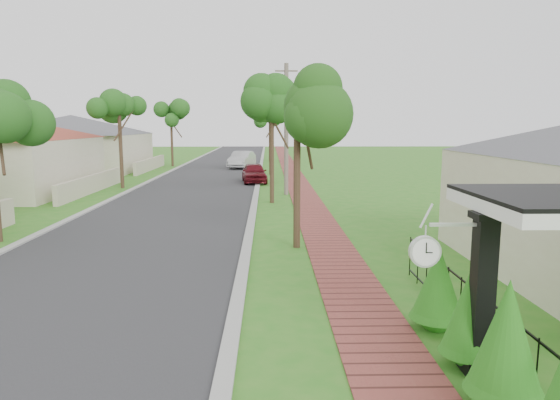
# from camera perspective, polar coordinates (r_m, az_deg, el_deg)

# --- Properties ---
(ground) EXTENTS (160.00, 160.00, 0.00)m
(ground) POSITION_cam_1_polar(r_m,az_deg,el_deg) (9.09, -9.99, -16.17)
(ground) COLOR #2C761C
(ground) RESTS_ON ground
(road) EXTENTS (7.00, 120.00, 0.02)m
(road) POSITION_cam_1_polar(r_m,az_deg,el_deg) (28.74, -10.00, 0.89)
(road) COLOR #28282B
(road) RESTS_ON ground
(kerb_right) EXTENTS (0.30, 120.00, 0.10)m
(kerb_right) POSITION_cam_1_polar(r_m,az_deg,el_deg) (28.42, -2.70, 0.93)
(kerb_right) COLOR #9E9E99
(kerb_right) RESTS_ON ground
(kerb_left) EXTENTS (0.30, 120.00, 0.10)m
(kerb_left) POSITION_cam_1_polar(r_m,az_deg,el_deg) (29.51, -17.02, 0.84)
(kerb_left) COLOR #9E9E99
(kerb_left) RESTS_ON ground
(sidewalk) EXTENTS (1.50, 120.00, 0.03)m
(sidewalk) POSITION_cam_1_polar(r_m,az_deg,el_deg) (28.48, 2.54, 0.94)
(sidewalk) COLOR brown
(sidewalk) RESTS_ON ground
(porch_post) EXTENTS (0.48, 0.48, 2.52)m
(porch_post) POSITION_cam_1_polar(r_m,az_deg,el_deg) (8.29, 22.06, -10.83)
(porch_post) COLOR black
(porch_post) RESTS_ON ground
(picket_fence) EXTENTS (0.03, 8.02, 1.00)m
(picket_fence) POSITION_cam_1_polar(r_m,az_deg,el_deg) (9.48, 21.41, -12.10)
(picket_fence) COLOR black
(picket_fence) RESTS_ON ground
(street_trees) EXTENTS (10.70, 37.65, 5.89)m
(street_trees) POSITION_cam_1_polar(r_m,az_deg,el_deg) (35.26, -8.31, 9.72)
(street_trees) COLOR #382619
(street_trees) RESTS_ON ground
(hedge_row) EXTENTS (0.90, 4.97, 2.06)m
(hedge_row) POSITION_cam_1_polar(r_m,az_deg,el_deg) (7.95, 22.61, -13.63)
(hedge_row) COLOR #1F6714
(hedge_row) RESTS_ON ground
(far_house_grey) EXTENTS (15.56, 15.56, 4.60)m
(far_house_grey) POSITION_cam_1_polar(r_m,az_deg,el_deg) (45.22, -22.61, 6.11)
(far_house_grey) COLOR beige
(far_house_grey) RESTS_ON ground
(parked_car_red) EXTENTS (1.88, 3.91, 1.29)m
(parked_car_red) POSITION_cam_1_polar(r_m,az_deg,el_deg) (32.92, -2.96, 3.10)
(parked_car_red) COLOR #570D14
(parked_car_red) RESTS_ON ground
(parked_car_white) EXTENTS (2.42, 4.67, 1.47)m
(parked_car_white) POSITION_cam_1_polar(r_m,az_deg,el_deg) (44.17, -4.38, 4.61)
(parked_car_white) COLOR #B8B9BB
(parked_car_white) RESTS_ON ground
(near_tree) EXTENTS (2.07, 2.07, 5.31)m
(near_tree) POSITION_cam_1_polar(r_m,az_deg,el_deg) (15.19, 1.99, 10.25)
(near_tree) COLOR #382619
(near_tree) RESTS_ON ground
(utility_pole) EXTENTS (1.20, 0.24, 7.00)m
(utility_pole) POSITION_cam_1_polar(r_m,az_deg,el_deg) (27.06, 0.72, 8.11)
(utility_pole) COLOR #75655B
(utility_pole) RESTS_ON ground
(station_clock) EXTENTS (1.08, 0.13, 0.67)m
(station_clock) POSITION_cam_1_polar(r_m,az_deg,el_deg) (7.77, 16.45, -5.45)
(station_clock) COLOR silver
(station_clock) RESTS_ON ground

